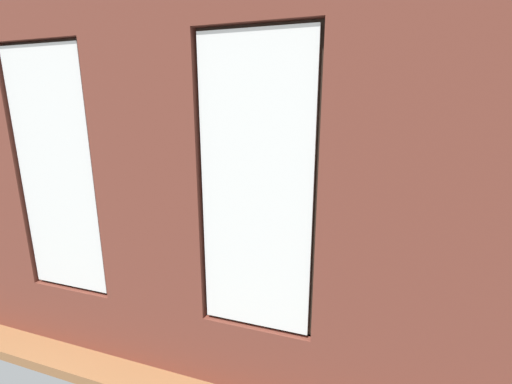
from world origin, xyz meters
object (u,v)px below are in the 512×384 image
(potted_plant_near_tv, at_px, (89,210))
(potted_plant_corner_near_left, at_px, (421,188))
(couch_left, at_px, (435,270))
(media_console, at_px, (110,216))
(potted_plant_mid_room_small, at_px, (322,215))
(potted_plant_foreground_right, at_px, (188,173))
(potted_plant_between_couches, at_px, (281,281))
(papasan_chair, at_px, (237,191))
(candle_jar, at_px, (272,209))
(table_plant_small, at_px, (279,208))
(couch_by_window, at_px, (161,287))
(potted_plant_corner_far_left, at_px, (499,291))
(coffee_table, at_px, (279,218))
(tv_flatscreen, at_px, (106,181))
(remote_silver, at_px, (256,214))
(cup_ceramic, at_px, (301,212))
(remote_black, at_px, (283,217))

(potted_plant_near_tv, bearing_deg, potted_plant_corner_near_left, -145.12)
(couch_left, relative_size, media_console, 1.82)
(potted_plant_mid_room_small, xyz_separation_m, potted_plant_foreground_right, (3.47, -1.15, 0.37))
(potted_plant_between_couches, bearing_deg, papasan_chair, -62.75)
(candle_jar, height_order, potted_plant_between_couches, potted_plant_between_couches)
(table_plant_small, height_order, potted_plant_foreground_right, potted_plant_foreground_right)
(couch_by_window, relative_size, potted_plant_corner_far_left, 1.30)
(coffee_table, relative_size, papasan_chair, 1.19)
(potted_plant_mid_room_small, relative_size, potted_plant_foreground_right, 0.43)
(tv_flatscreen, height_order, potted_plant_between_couches, tv_flatscreen)
(papasan_chair, distance_m, potted_plant_mid_room_small, 2.13)
(potted_plant_mid_room_small, height_order, potted_plant_foreground_right, potted_plant_foreground_right)
(potted_plant_mid_room_small, distance_m, potted_plant_near_tv, 3.98)
(tv_flatscreen, bearing_deg, couch_left, 174.01)
(remote_silver, bearing_deg, media_console, 25.30)
(papasan_chair, relative_size, potted_plant_corner_far_left, 0.78)
(potted_plant_foreground_right, bearing_deg, couch_by_window, 115.82)
(couch_by_window, xyz_separation_m, potted_plant_corner_far_left, (-3.11, 0.11, 0.59))
(coffee_table, bearing_deg, potted_plant_between_couches, 105.03)
(table_plant_small, height_order, potted_plant_corner_near_left, potted_plant_corner_near_left)
(media_console, relative_size, potted_plant_between_couches, 0.96)
(remote_silver, bearing_deg, table_plant_small, -149.43)
(cup_ceramic, height_order, potted_plant_mid_room_small, cup_ceramic)
(potted_plant_foreground_right, distance_m, potted_plant_between_couches, 5.61)
(remote_silver, xyz_separation_m, potted_plant_corner_near_left, (-2.83, -2.00, 0.22))
(couch_by_window, distance_m, tv_flatscreen, 3.23)
(remote_silver, distance_m, tv_flatscreen, 2.82)
(media_console, xyz_separation_m, papasan_chair, (-1.77, -2.01, 0.15))
(remote_black, relative_size, potted_plant_foreground_right, 0.15)
(coffee_table, bearing_deg, potted_plant_foreground_right, -32.96)
(couch_by_window, xyz_separation_m, tv_flatscreen, (2.45, -2.01, 0.63))
(potted_plant_corner_far_left, relative_size, potted_plant_between_couches, 1.21)
(tv_flatscreen, bearing_deg, candle_jar, -166.85)
(candle_jar, bearing_deg, table_plant_small, 150.89)
(remote_silver, relative_size, potted_plant_corner_far_left, 0.12)
(potted_plant_between_couches, bearing_deg, media_console, -27.14)
(media_console, distance_m, papasan_chair, 2.68)
(coffee_table, height_order, tv_flatscreen, tv_flatscreen)
(coffee_table, bearing_deg, potted_plant_corner_far_left, 131.87)
(potted_plant_mid_room_small, xyz_separation_m, potted_plant_between_couches, (-0.04, 3.24, 0.31))
(couch_by_window, height_order, potted_plant_corner_far_left, potted_plant_corner_far_left)
(cup_ceramic, relative_size, potted_plant_between_couches, 0.08)
(remote_silver, bearing_deg, potted_plant_corner_far_left, 152.29)
(couch_by_window, relative_size, remote_black, 10.68)
(couch_by_window, bearing_deg, potted_plant_mid_room_small, -111.88)
(cup_ceramic, distance_m, candle_jar, 0.52)
(potted_plant_corner_far_left, bearing_deg, potted_plant_foreground_right, -40.85)
(tv_flatscreen, relative_size, potted_plant_between_couches, 0.91)
(media_console, distance_m, potted_plant_mid_room_small, 3.98)
(potted_plant_mid_room_small, relative_size, potted_plant_corner_near_left, 0.38)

